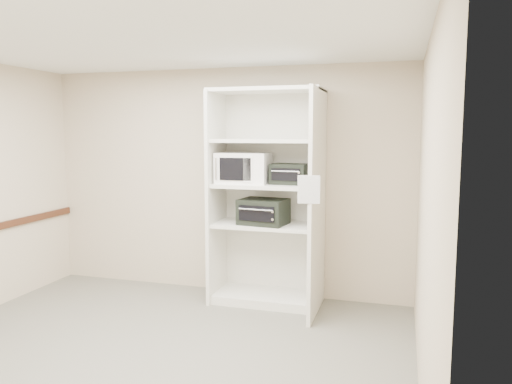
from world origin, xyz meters
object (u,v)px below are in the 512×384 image
(microwave, at_px, (244,168))
(toaster_oven_lower, at_px, (264,212))
(shelving_unit, at_px, (271,205))
(toaster_oven_upper, at_px, (290,174))

(microwave, relative_size, toaster_oven_lower, 1.13)
(shelving_unit, bearing_deg, microwave, 178.40)
(shelving_unit, distance_m, toaster_oven_upper, 0.41)
(shelving_unit, distance_m, microwave, 0.52)
(toaster_oven_lower, bearing_deg, toaster_oven_upper, 26.91)
(shelving_unit, height_order, toaster_oven_lower, shelving_unit)
(shelving_unit, bearing_deg, toaster_oven_upper, 9.18)
(shelving_unit, relative_size, microwave, 4.21)
(shelving_unit, xyz_separation_m, toaster_oven_lower, (-0.07, -0.06, -0.07))
(shelving_unit, xyz_separation_m, microwave, (-0.32, 0.01, 0.41))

